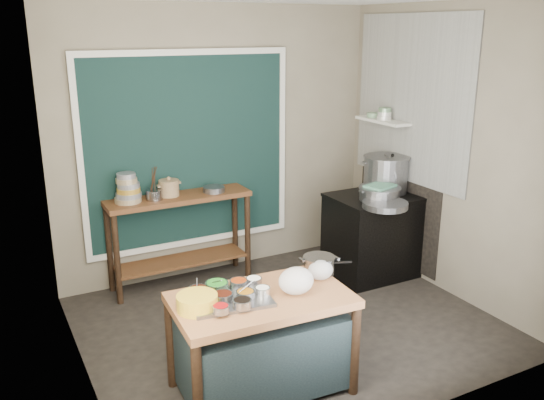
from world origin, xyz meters
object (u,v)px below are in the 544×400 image
stove_block (374,236)px  condiment_tray (230,299)px  utensil_cup (154,195)px  back_counter (180,240)px  stock_pot (386,174)px  prep_table (262,344)px  saucepan (319,265)px  yellow_basin (197,302)px  steamer (380,194)px  ceramic_crock (169,189)px

stove_block → condiment_tray: stove_block is taller
condiment_tray → utensil_cup: (0.08, 1.97, 0.24)m
back_counter → stock_pot: (2.07, -0.66, 0.60)m
prep_table → saucepan: size_ratio=4.97×
yellow_basin → utensil_cup: bearing=80.8°
condiment_tray → saucepan: (0.80, 0.11, 0.06)m
utensil_cup → stock_pot: stock_pot is taller
prep_table → stove_block: (2.00, 1.30, 0.05)m
condiment_tray → saucepan: size_ratio=2.19×
utensil_cup → prep_table: bearing=-85.8°
stove_block → condiment_tray: 2.58m
stove_block → steamer: bearing=-116.5°
ceramic_crock → steamer: ceramic_crock is taller
back_counter → stove_block: 2.04m
utensil_cup → back_counter: bearing=5.8°
condiment_tray → stock_pot: 2.76m
saucepan → back_counter: bearing=124.7°
stock_pot → stove_block: bearing=-157.4°
yellow_basin → stock_pot: bearing=27.0°
ceramic_crock → stock_pot: (2.15, -0.69, 0.05)m
back_counter → ceramic_crock: bearing=157.4°
back_counter → steamer: 2.08m
stove_block → utensil_cup: utensil_cup is taller
prep_table → stock_pot: bearing=35.5°
prep_table → stock_pot: 2.66m
condiment_tray → yellow_basin: bearing=-176.7°
condiment_tray → ceramic_crock: (0.25, 2.02, 0.26)m
yellow_basin → stock_pot: (2.64, 1.35, 0.27)m
yellow_basin → ceramic_crock: 2.11m
yellow_basin → utensil_cup: size_ratio=1.66×
prep_table → yellow_basin: size_ratio=4.51×
stock_pot → yellow_basin: bearing=-153.0°
condiment_tray → ceramic_crock: ceramic_crock is taller
ceramic_crock → condiment_tray: bearing=-97.0°
steamer → condiment_tray: bearing=-152.8°
stove_block → condiment_tray: (-2.23, -1.26, 0.34)m
back_counter → utensil_cup: 0.58m
condiment_tray → stock_pot: size_ratio=1.11×
saucepan → stove_block: bearing=59.6°
prep_table → steamer: size_ratio=2.88×
back_counter → steamer: bearing=-26.0°
back_counter → ceramic_crock: 0.55m
condiment_tray → stove_block: bearing=29.5°
prep_table → yellow_basin: bearing=-179.8°
stove_block → ceramic_crock: (-1.98, 0.76, 0.60)m
condiment_tray → back_counter: bearing=80.7°
ceramic_crock → stove_block: bearing=-21.1°
back_counter → saucepan: size_ratio=5.76×
prep_table → stove_block: size_ratio=1.39×
back_counter → ceramic_crock: size_ratio=6.86×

